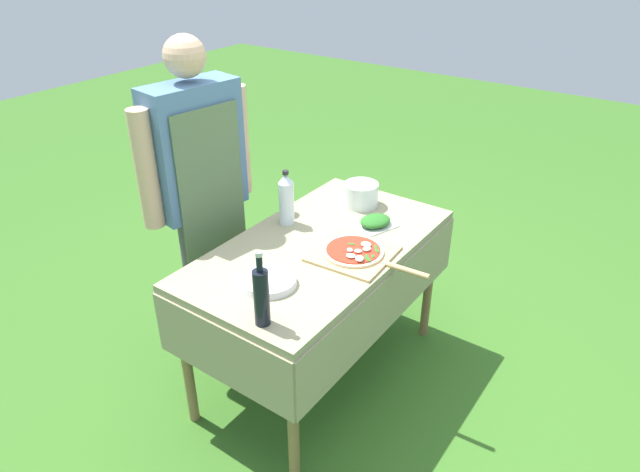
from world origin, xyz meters
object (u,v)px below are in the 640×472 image
(plate_stack, at_px, (269,281))
(herb_container, at_px, (375,222))
(prep_table, at_px, (319,262))
(pizza_on_peel, at_px, (356,253))
(person_cook, at_px, (199,180))
(oil_bottle, at_px, (261,296))
(water_bottle, at_px, (286,199))
(mixing_tub, at_px, (361,194))

(plate_stack, bearing_deg, herb_container, -8.12)
(prep_table, xyz_separation_m, pizza_on_peel, (0.01, -0.18, 0.11))
(plate_stack, bearing_deg, pizza_on_peel, -23.09)
(person_cook, height_order, oil_bottle, person_cook)
(water_bottle, distance_m, herb_container, 0.43)
(person_cook, xyz_separation_m, plate_stack, (-0.26, -0.63, -0.18))
(pizza_on_peel, bearing_deg, mixing_tub, 25.58)
(mixing_tub, xyz_separation_m, plate_stack, (-0.81, -0.08, -0.04))
(pizza_on_peel, bearing_deg, herb_container, 10.07)
(pizza_on_peel, xyz_separation_m, oil_bottle, (-0.58, 0.02, 0.10))
(person_cook, relative_size, herb_container, 7.36)
(pizza_on_peel, bearing_deg, oil_bottle, 173.83)
(pizza_on_peel, distance_m, water_bottle, 0.44)
(person_cook, distance_m, pizza_on_peel, 0.82)
(oil_bottle, xyz_separation_m, herb_container, (0.86, 0.04, -0.09))
(water_bottle, bearing_deg, prep_table, -107.18)
(pizza_on_peel, height_order, mixing_tub, mixing_tub)
(water_bottle, relative_size, herb_container, 1.23)
(prep_table, relative_size, water_bottle, 4.86)
(prep_table, height_order, mixing_tub, mixing_tub)
(prep_table, bearing_deg, oil_bottle, -164.48)
(pizza_on_peel, relative_size, oil_bottle, 1.74)
(person_cook, xyz_separation_m, water_bottle, (0.19, -0.36, -0.07))
(mixing_tub, bearing_deg, plate_stack, -174.44)
(oil_bottle, height_order, herb_container, oil_bottle)
(pizza_on_peel, height_order, oil_bottle, oil_bottle)
(water_bottle, bearing_deg, herb_container, -58.95)
(herb_container, relative_size, mixing_tub, 1.27)
(oil_bottle, height_order, water_bottle, oil_bottle)
(person_cook, xyz_separation_m, pizza_on_peel, (0.13, -0.79, -0.18))
(prep_table, distance_m, oil_bottle, 0.63)
(plate_stack, bearing_deg, mixing_tub, 5.56)
(oil_bottle, bearing_deg, water_bottle, 31.80)
(oil_bottle, xyz_separation_m, mixing_tub, (1.01, 0.22, -0.06))
(prep_table, relative_size, herb_container, 5.98)
(person_cook, bearing_deg, water_bottle, 125.92)
(mixing_tub, bearing_deg, prep_table, -172.37)
(pizza_on_peel, distance_m, mixing_tub, 0.49)
(pizza_on_peel, bearing_deg, prep_table, 89.63)
(person_cook, xyz_separation_m, mixing_tub, (0.55, -0.55, -0.14))
(pizza_on_peel, xyz_separation_m, mixing_tub, (0.43, 0.24, 0.04))
(person_cook, height_order, plate_stack, person_cook)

